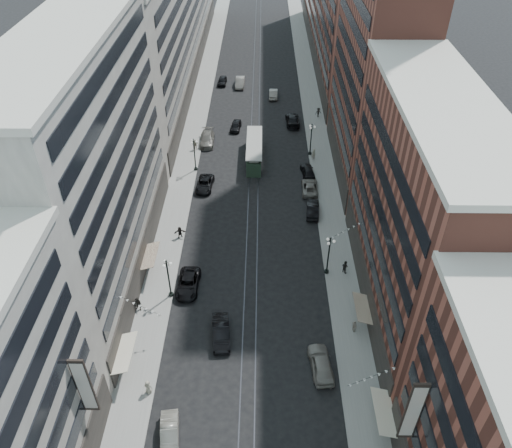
{
  "coord_description": "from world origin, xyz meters",
  "views": [
    {
      "loc": [
        1.13,
        -11.85,
        42.81
      ],
      "look_at": [
        0.56,
        35.29,
        5.0
      ],
      "focal_mm": 35.0,
      "sensor_mm": 36.0,
      "label": 1
    }
  ],
  "objects_px": {
    "lamppost_sw_mid": "(194,153)",
    "car_4": "(321,363)",
    "car_2": "(188,284)",
    "pedestrian_7": "(345,267)",
    "car_9": "(222,81)",
    "pedestrian_1": "(148,387)",
    "pedestrian_5": "(180,232)",
    "pedestrian_2": "(138,304)",
    "car_1": "(170,434)",
    "car_10": "(313,209)",
    "pedestrian_9": "(318,112)",
    "streetcar": "(254,151)",
    "car_7": "(205,184)",
    "pedestrian_6": "(196,144)",
    "car_extra_0": "(308,171)",
    "pedestrian_4": "(354,326)",
    "car_11": "(310,187)",
    "lamppost_se_mid": "(311,138)",
    "car_14": "(273,94)",
    "car_5": "(221,332)",
    "car_extra_1": "(240,82)",
    "lamppost_se_far": "(329,254)",
    "car_8": "(207,139)",
    "car_13": "(236,126)",
    "car_12": "(293,120)",
    "lamppost_sw_far": "(168,277)",
    "pedestrian_8": "(313,154)"
  },
  "relations": [
    {
      "from": "pedestrian_2",
      "to": "pedestrian_4",
      "type": "bearing_deg",
      "value": 10.63
    },
    {
      "from": "car_11",
      "to": "pedestrian_5",
      "type": "distance_m",
      "value": 21.03
    },
    {
      "from": "lamppost_sw_mid",
      "to": "pedestrian_5",
      "type": "height_order",
      "value": "lamppost_sw_mid"
    },
    {
      "from": "lamppost_sw_mid",
      "to": "car_4",
      "type": "height_order",
      "value": "lamppost_sw_mid"
    },
    {
      "from": "lamppost_se_mid",
      "to": "car_9",
      "type": "relative_size",
      "value": 1.29
    },
    {
      "from": "car_5",
      "to": "pedestrian_1",
      "type": "distance_m",
      "value": 9.38
    },
    {
      "from": "pedestrian_7",
      "to": "lamppost_se_mid",
      "type": "bearing_deg",
      "value": -33.98
    },
    {
      "from": "pedestrian_2",
      "to": "pedestrian_7",
      "type": "distance_m",
      "value": 24.73
    },
    {
      "from": "car_5",
      "to": "car_extra_1",
      "type": "relative_size",
      "value": 0.98
    },
    {
      "from": "car_9",
      "to": "lamppost_sw_mid",
      "type": "bearing_deg",
      "value": -90.46
    },
    {
      "from": "streetcar",
      "to": "car_9",
      "type": "relative_size",
      "value": 2.61
    },
    {
      "from": "streetcar",
      "to": "car_8",
      "type": "relative_size",
      "value": 1.95
    },
    {
      "from": "car_extra_0",
      "to": "lamppost_se_mid",
      "type": "bearing_deg",
      "value": -103.97
    },
    {
      "from": "car_12",
      "to": "car_13",
      "type": "height_order",
      "value": "car_12"
    },
    {
      "from": "lamppost_se_mid",
      "to": "car_9",
      "type": "bearing_deg",
      "value": 119.74
    },
    {
      "from": "car_2",
      "to": "pedestrian_2",
      "type": "xyz_separation_m",
      "value": [
        -5.14,
        -3.62,
        0.32
      ]
    },
    {
      "from": "pedestrian_7",
      "to": "lamppost_sw_far",
      "type": "bearing_deg",
      "value": 62.91
    },
    {
      "from": "streetcar",
      "to": "pedestrian_2",
      "type": "relative_size",
      "value": 6.06
    },
    {
      "from": "lamppost_sw_mid",
      "to": "pedestrian_4",
      "type": "bearing_deg",
      "value": -57.44
    },
    {
      "from": "lamppost_sw_mid",
      "to": "lamppost_se_far",
      "type": "relative_size",
      "value": 1.0
    },
    {
      "from": "car_1",
      "to": "car_10",
      "type": "distance_m",
      "value": 36.53
    },
    {
      "from": "pedestrian_4",
      "to": "car_11",
      "type": "relative_size",
      "value": 0.31
    },
    {
      "from": "lamppost_se_mid",
      "to": "car_14",
      "type": "xyz_separation_m",
      "value": [
        -5.72,
        22.35,
        -2.33
      ]
    },
    {
      "from": "car_10",
      "to": "pedestrian_6",
      "type": "distance_m",
      "value": 25.19
    },
    {
      "from": "car_4",
      "to": "car_extra_1",
      "type": "xyz_separation_m",
      "value": [
        -10.66,
        69.45,
        -0.02
      ]
    },
    {
      "from": "pedestrian_5",
      "to": "pedestrian_9",
      "type": "height_order",
      "value": "pedestrian_9"
    },
    {
      "from": "car_2",
      "to": "pedestrian_9",
      "type": "distance_m",
      "value": 48.14
    },
    {
      "from": "car_1",
      "to": "car_14",
      "type": "distance_m",
      "value": 72.27
    },
    {
      "from": "car_4",
      "to": "pedestrian_2",
      "type": "bearing_deg",
      "value": -26.77
    },
    {
      "from": "lamppost_sw_mid",
      "to": "car_extra_1",
      "type": "height_order",
      "value": "lamppost_sw_mid"
    },
    {
      "from": "car_1",
      "to": "pedestrian_4",
      "type": "relative_size",
      "value": 2.88
    },
    {
      "from": "pedestrian_4",
      "to": "car_13",
      "type": "bearing_deg",
      "value": -4.62
    },
    {
      "from": "car_2",
      "to": "pedestrian_7",
      "type": "relative_size",
      "value": 3.15
    },
    {
      "from": "car_7",
      "to": "pedestrian_6",
      "type": "bearing_deg",
      "value": 107.29
    },
    {
      "from": "pedestrian_4",
      "to": "car_8",
      "type": "bearing_deg",
      "value": 3.04
    },
    {
      "from": "car_4",
      "to": "pedestrian_7",
      "type": "height_order",
      "value": "pedestrian_7"
    },
    {
      "from": "pedestrian_2",
      "to": "car_12",
      "type": "xyz_separation_m",
      "value": [
        19.28,
        45.23,
        -0.23
      ]
    },
    {
      "from": "pedestrian_7",
      "to": "pedestrian_9",
      "type": "xyz_separation_m",
      "value": [
        0.32,
        41.36,
        0.05
      ]
    },
    {
      "from": "car_9",
      "to": "car_13",
      "type": "distance_m",
      "value": 20.32
    },
    {
      "from": "pedestrian_1",
      "to": "pedestrian_5",
      "type": "height_order",
      "value": "pedestrian_1"
    },
    {
      "from": "car_7",
      "to": "car_11",
      "type": "bearing_deg",
      "value": 2.14
    },
    {
      "from": "lamppost_se_mid",
      "to": "pedestrian_8",
      "type": "relative_size",
      "value": 2.94
    },
    {
      "from": "car_12",
      "to": "car_8",
      "type": "bearing_deg",
      "value": 23.84
    },
    {
      "from": "lamppost_se_far",
      "to": "pedestrian_9",
      "type": "distance_m",
      "value": 41.63
    },
    {
      "from": "lamppost_se_far",
      "to": "car_13",
      "type": "distance_m",
      "value": 38.93
    },
    {
      "from": "car_9",
      "to": "car_11",
      "type": "distance_m",
      "value": 42.19
    },
    {
      "from": "car_12",
      "to": "car_7",
      "type": "bearing_deg",
      "value": 53.85
    },
    {
      "from": "lamppost_se_far",
      "to": "pedestrian_5",
      "type": "xyz_separation_m",
      "value": [
        -18.7,
        6.48,
        -2.13
      ]
    },
    {
      "from": "pedestrian_1",
      "to": "car_extra_0",
      "type": "height_order",
      "value": "pedestrian_1"
    },
    {
      "from": "lamppost_se_far",
      "to": "car_8",
      "type": "distance_m",
      "value": 36.21
    }
  ]
}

